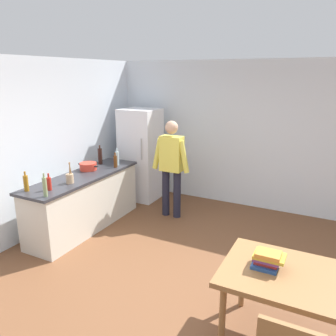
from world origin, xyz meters
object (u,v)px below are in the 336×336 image
object	(u,v)px
refrigerator	(141,155)
bottle_vinegar_tall	(45,187)
cooking_pot	(88,166)
bottle_water_clear	(117,158)
bottle_sauce_red	(49,183)
person	(171,163)
utensil_jar	(70,178)
book_stack	(267,259)
bottle_beer_brown	(115,161)
bottle_oil_amber	(26,183)
dining_table	(302,284)
bottle_wine_dark	(100,156)

from	to	relation	value
refrigerator	bottle_vinegar_tall	world-z (taller)	refrigerator
cooking_pot	bottle_water_clear	bearing A→B (deg)	61.32
bottle_sauce_red	person	bearing A→B (deg)	61.37
utensil_jar	person	bearing A→B (deg)	56.87
bottle_sauce_red	book_stack	distance (m)	3.04
utensil_jar	bottle_beer_brown	size ratio (longest dim) A/B	1.23
refrigerator	bottle_oil_amber	size ratio (longest dim) A/B	6.43
bottle_water_clear	bottle_vinegar_tall	xyz separation A→B (m)	(0.07, -1.71, 0.01)
person	bottle_oil_amber	xyz separation A→B (m)	(-1.23, -1.97, 0.04)
utensil_jar	bottle_water_clear	distance (m)	1.14
bottle_water_clear	book_stack	bearing A→B (deg)	-31.85
bottle_oil_amber	bottle_vinegar_tall	bearing A→B (deg)	-5.34
bottle_vinegar_tall	bottle_oil_amber	bearing A→B (deg)	174.66
bottle_sauce_red	bottle_water_clear	size ratio (longest dim) A/B	0.80
utensil_jar	book_stack	size ratio (longest dim) A/B	1.14
dining_table	book_stack	distance (m)	0.35
bottle_water_clear	dining_table	bearing A→B (deg)	-29.46
bottle_wine_dark	cooking_pot	bearing A→B (deg)	-81.39
dining_table	bottle_oil_amber	xyz separation A→B (m)	(-3.58, 0.17, 0.34)
utensil_jar	bottle_water_clear	bearing A→B (deg)	88.48
dining_table	bottle_vinegar_tall	world-z (taller)	bottle_vinegar_tall
dining_table	bottle_water_clear	xyz separation A→B (m)	(-3.26, 1.84, 0.35)
bottle_oil_amber	book_stack	xyz separation A→B (m)	(3.27, -0.16, -0.18)
bottle_wine_dark	bottle_sauce_red	bearing A→B (deg)	-80.28
bottle_sauce_red	bottle_water_clear	distance (m)	1.50
bottle_vinegar_tall	refrigerator	bearing A→B (deg)	92.47
dining_table	cooking_pot	xyz separation A→B (m)	(-3.52, 1.38, 0.29)
bottle_water_clear	bottle_vinegar_tall	size ratio (longest dim) A/B	0.94
person	bottle_sauce_red	xyz separation A→B (m)	(-0.98, -1.80, 0.02)
person	bottle_sauce_red	bearing A→B (deg)	-118.63
refrigerator	bottle_water_clear	bearing A→B (deg)	-87.53
utensil_jar	bottle_vinegar_tall	world-z (taller)	same
cooking_pot	utensil_jar	size ratio (longest dim) A/B	1.25
refrigerator	person	size ratio (longest dim) A/B	1.06
cooking_pot	bottle_vinegar_tall	size ratio (longest dim) A/B	1.25
bottle_wine_dark	bottle_oil_amber	bearing A→B (deg)	-90.18
utensil_jar	bottle_oil_amber	size ratio (longest dim) A/B	1.14
bottle_beer_brown	bottle_wine_dark	world-z (taller)	bottle_wine_dark
person	bottle_vinegar_tall	size ratio (longest dim) A/B	5.31
dining_table	bottle_oil_amber	distance (m)	3.60
bottle_sauce_red	bottle_wine_dark	size ratio (longest dim) A/B	0.71
book_stack	dining_table	bearing A→B (deg)	-1.89
person	dining_table	xyz separation A→B (m)	(2.35, -2.15, -0.31)
cooking_pot	utensil_jar	world-z (taller)	utensil_jar
cooking_pot	bottle_oil_amber	xyz separation A→B (m)	(-0.07, -1.20, 0.06)
utensil_jar	book_stack	bearing A→B (deg)	-13.05
book_stack	bottle_water_clear	bearing A→B (deg)	148.15
person	cooking_pot	bearing A→B (deg)	-146.60
bottle_beer_brown	bottle_sauce_red	xyz separation A→B (m)	(-0.13, -1.36, -0.01)
bottle_wine_dark	bottle_water_clear	bearing A→B (deg)	12.06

